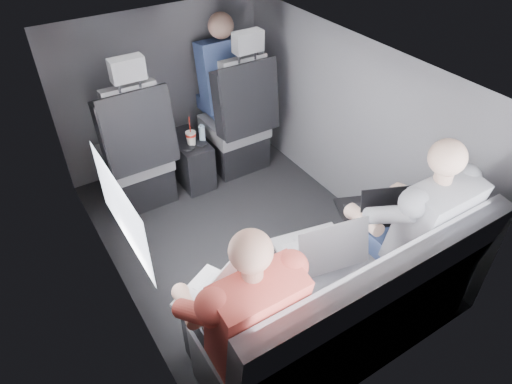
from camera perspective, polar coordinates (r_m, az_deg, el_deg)
floor at (r=3.40m, az=-1.43°, el=-5.90°), size 2.60×2.60×0.00m
ceiling at (r=2.64m, az=-1.90°, el=15.61°), size 2.60×2.60×0.00m
panel_left at (r=2.72m, az=-18.11°, el=-2.50°), size 0.02×2.60×1.35m
panel_right at (r=3.44m, az=11.44°, el=8.02°), size 0.02×2.60×1.35m
panel_front at (r=3.99m, az=-11.55°, el=12.45°), size 1.80×0.02×1.35m
panel_back at (r=2.24m, az=16.27°, el=-12.88°), size 1.80×0.02×1.35m
side_window at (r=2.35m, az=-16.49°, el=-2.25°), size 0.02×0.75×0.42m
seatbelt at (r=3.60m, az=-1.04°, el=12.49°), size 0.35×0.11×0.59m
front_seat_left at (r=3.62m, az=-14.65°, el=4.04°), size 0.52×0.58×1.26m
front_seat_right at (r=3.92m, az=-2.28°, el=8.14°), size 0.52×0.58×1.26m
center_console at (r=3.89m, az=-8.24°, el=3.97°), size 0.24×0.48×0.41m
rear_bench at (r=2.62m, az=11.05°, el=-14.68°), size 1.60×0.57×0.92m
soda_cup at (r=3.68m, az=-8.13°, el=6.75°), size 0.08×0.08×0.25m
water_bottle at (r=3.73m, az=-6.77°, el=7.33°), size 0.05×0.05×0.14m
laptop_white at (r=2.24m, az=-5.56°, el=-12.68°), size 0.37×0.40×0.23m
laptop_silver at (r=2.46m, az=7.96°, el=-6.85°), size 0.43×0.42×0.27m
laptop_black at (r=2.76m, az=14.78°, el=-2.02°), size 0.43×0.44×0.25m
passenger_rear_left at (r=2.17m, az=-2.04°, el=-15.05°), size 0.50×0.62×1.22m
passenger_rear_right at (r=2.70m, az=18.52°, el=-4.02°), size 0.52×0.63×1.25m
passenger_front_right at (r=3.97m, az=-4.11°, el=14.23°), size 0.41×0.41×0.85m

